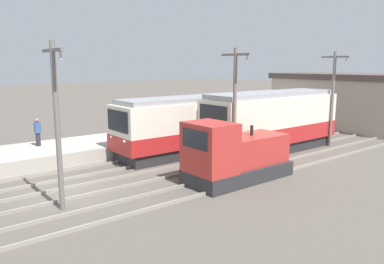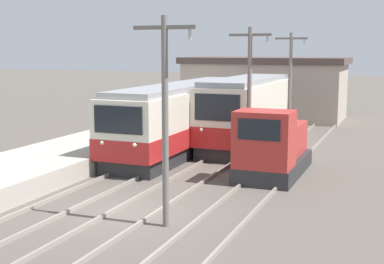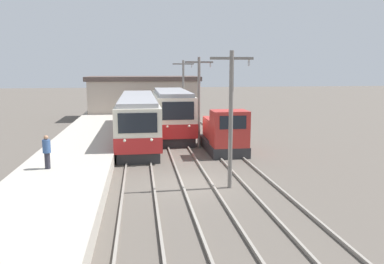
% 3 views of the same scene
% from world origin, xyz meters
% --- Properties ---
extents(ground_plane, '(200.00, 200.00, 0.00)m').
position_xyz_m(ground_plane, '(0.00, 0.00, 0.00)').
color(ground_plane, '#564F47').
extents(platform_left, '(4.50, 54.00, 0.81)m').
position_xyz_m(platform_left, '(-6.25, 0.00, 0.41)').
color(platform_left, '#ADA599').
rests_on(platform_left, ground).
extents(track_left, '(1.54, 60.00, 0.14)m').
position_xyz_m(track_left, '(-2.60, 0.00, 0.07)').
color(track_left, gray).
rests_on(track_left, ground).
extents(track_center, '(1.54, 60.00, 0.14)m').
position_xyz_m(track_center, '(0.20, 0.00, 0.07)').
color(track_center, gray).
rests_on(track_center, ground).
extents(track_right, '(1.54, 60.00, 0.14)m').
position_xyz_m(track_right, '(3.20, 0.00, 0.07)').
color(track_right, gray).
rests_on(track_right, ground).
extents(commuter_train_left, '(2.84, 14.57, 3.61)m').
position_xyz_m(commuter_train_left, '(-2.60, 11.06, 1.68)').
color(commuter_train_left, '#28282B').
rests_on(commuter_train_left, ground).
extents(commuter_train_center, '(2.84, 10.31, 3.86)m').
position_xyz_m(commuter_train_center, '(0.20, 13.36, 1.79)').
color(commuter_train_center, '#28282B').
rests_on(commuter_train_center, ground).
extents(shunting_locomotive, '(2.40, 5.54, 3.00)m').
position_xyz_m(shunting_locomotive, '(3.20, 7.00, 1.21)').
color(shunting_locomotive, '#28282B').
rests_on(shunting_locomotive, ground).
extents(catenary_mast_near, '(2.00, 0.20, 6.42)m').
position_xyz_m(catenary_mast_near, '(1.71, -0.85, 3.53)').
color(catenary_mast_near, slate).
rests_on(catenary_mast_near, ground).
extents(catenary_mast_mid, '(2.00, 0.20, 6.42)m').
position_xyz_m(catenary_mast_mid, '(1.71, 8.46, 3.53)').
color(catenary_mast_mid, slate).
rests_on(catenary_mast_mid, ground).
extents(catenary_mast_far, '(2.00, 0.20, 6.42)m').
position_xyz_m(catenary_mast_far, '(1.71, 17.78, 3.53)').
color(catenary_mast_far, slate).
rests_on(catenary_mast_far, ground).
extents(person_on_platform, '(0.38, 0.38, 1.65)m').
position_xyz_m(person_on_platform, '(-6.97, 0.84, 1.71)').
color(person_on_platform, '#282833').
rests_on(person_on_platform, platform_left).
extents(station_building, '(12.60, 6.30, 4.79)m').
position_xyz_m(station_building, '(-1.93, 26.00, 2.42)').
color(station_building, '#AD9E8E').
rests_on(station_building, ground).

